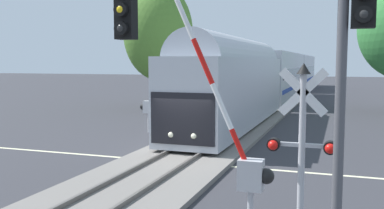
# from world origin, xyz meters

# --- Properties ---
(ground_plane) EXTENTS (220.00, 220.00, 0.00)m
(ground_plane) POSITION_xyz_m (0.00, 0.00, 0.00)
(ground_plane) COLOR #333338
(road_centre_stripe) EXTENTS (44.00, 0.20, 0.01)m
(road_centre_stripe) POSITION_xyz_m (0.00, 0.00, 0.00)
(road_centre_stripe) COLOR beige
(road_centre_stripe) RESTS_ON ground
(railway_track) EXTENTS (4.40, 80.00, 0.32)m
(railway_track) POSITION_xyz_m (0.00, 0.00, 0.10)
(railway_track) COLOR slate
(railway_track) RESTS_ON ground
(commuter_train) EXTENTS (3.04, 61.04, 5.16)m
(commuter_train) POSITION_xyz_m (0.00, 29.01, 2.74)
(commuter_train) COLOR #B2B7C1
(commuter_train) RESTS_ON railway_track
(crossing_gate_near) EXTENTS (2.89, 0.40, 6.62)m
(crossing_gate_near) POSITION_xyz_m (3.95, -6.36, 2.10)
(crossing_gate_near) COLOR #B7B7BC
(crossing_gate_near) RESTS_ON ground
(crossing_signal_mast) EXTENTS (1.36, 0.44, 3.97)m
(crossing_signal_mast) POSITION_xyz_m (5.37, -7.01, 2.42)
(crossing_signal_mast) COLOR #B2B2B7
(crossing_signal_mast) RESTS_ON ground
(crossing_gate_far) EXTENTS (3.09, 0.40, 5.74)m
(crossing_gate_far) POSITION_xyz_m (-3.96, 6.36, 1.92)
(crossing_gate_far) COLOR #B7B7BC
(crossing_gate_far) RESTS_ON ground
(traffic_signal_near_right) EXTENTS (4.71, 0.38, 5.78)m
(traffic_signal_near_right) POSITION_xyz_m (4.88, -8.93, 4.37)
(traffic_signal_near_right) COLOR #4C4C51
(traffic_signal_near_right) RESTS_ON ground
(oak_behind_train) EXTENTS (5.94, 5.94, 10.65)m
(oak_behind_train) POSITION_xyz_m (-8.87, 18.39, 6.53)
(oak_behind_train) COLOR brown
(oak_behind_train) RESTS_ON ground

